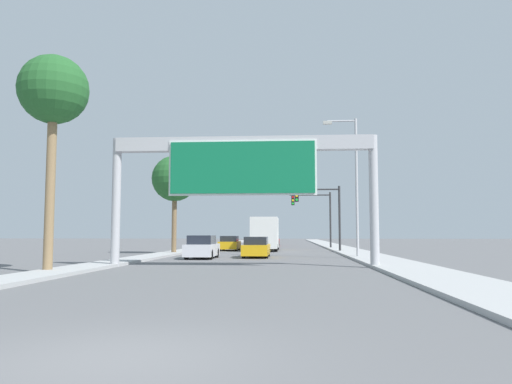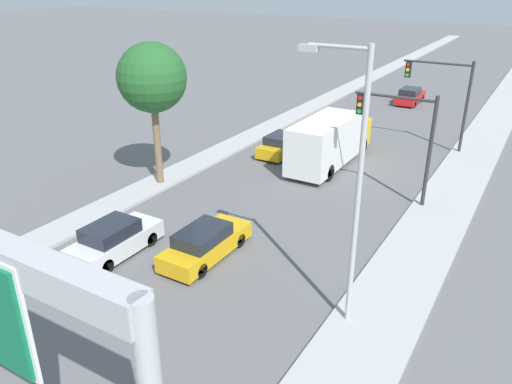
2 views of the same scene
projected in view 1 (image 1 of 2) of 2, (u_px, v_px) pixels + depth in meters
name	position (u px, v px, depth m)	size (l,w,h in m)	color
ground_plane	(116.00, 359.00, 6.65)	(300.00, 300.00, 0.00)	slate
sidewalk_right	(331.00, 245.00, 65.79)	(3.00, 120.00, 0.15)	#ADADAD
median_strip_left	(218.00, 245.00, 66.80)	(2.00, 120.00, 0.15)	#ADADAD
sign_gantry	(243.00, 164.00, 24.85)	(13.34, 0.73, 6.50)	#B2B2B7
car_mid_center	(230.00, 244.00, 48.33)	(1.78, 4.24, 1.42)	gold
car_mid_left	(272.00, 241.00, 66.90)	(1.78, 4.34, 1.45)	red
car_near_left	(256.00, 248.00, 34.70)	(1.75, 4.64, 1.43)	gold
car_far_center	(202.00, 248.00, 33.12)	(1.78, 4.28, 1.53)	silver
truck_box_primary	(266.00, 234.00, 47.88)	(2.42, 8.66, 3.14)	yellow
traffic_light_near_intersection	(324.00, 207.00, 44.40)	(4.21, 0.32, 5.89)	#2D2D30
traffic_light_mid_block	(317.00, 210.00, 54.36)	(4.51, 0.32, 6.15)	#2D2D30
palm_tree_foreground	(53.00, 93.00, 21.63)	(2.99, 2.99, 9.40)	#8C704C
palm_tree_background	(175.00, 179.00, 40.82)	(3.74, 3.74, 8.02)	brown
street_lamp_right	(353.00, 177.00, 33.65)	(2.30, 0.28, 9.46)	#B2B2B7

